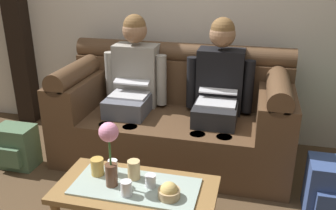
{
  "coord_description": "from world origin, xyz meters",
  "views": [
    {
      "loc": [
        0.65,
        -1.65,
        1.62
      ],
      "look_at": [
        0.01,
        0.89,
        0.59
      ],
      "focal_mm": 38.82,
      "sensor_mm": 36.0,
      "label": 1
    }
  ],
  "objects_px": {
    "flower_vase": "(110,147)",
    "backpack_right": "(332,190)",
    "cup_far_center": "(126,188)",
    "snack_bowl": "(169,192)",
    "person_right": "(218,89)",
    "backpack_left": "(16,147)",
    "coffee_table": "(136,193)",
    "cup_far_right": "(134,170)",
    "couch": "(174,116)",
    "cup_far_left": "(113,167)",
    "cup_near_left": "(150,181)",
    "cup_near_right": "(97,167)",
    "person_left": "(133,82)"
  },
  "relations": [
    {
      "from": "person_right",
      "to": "flower_vase",
      "type": "relative_size",
      "value": 2.92
    },
    {
      "from": "person_right",
      "to": "couch",
      "type": "bearing_deg",
      "value": 179.7
    },
    {
      "from": "snack_bowl",
      "to": "cup_far_left",
      "type": "xyz_separation_m",
      "value": [
        -0.41,
        0.15,
        0.01
      ]
    },
    {
      "from": "couch",
      "to": "coffee_table",
      "type": "distance_m",
      "value": 1.05
    },
    {
      "from": "cup_far_right",
      "to": "person_left",
      "type": "bearing_deg",
      "value": 109.0
    },
    {
      "from": "coffee_table",
      "to": "cup_far_right",
      "type": "xyz_separation_m",
      "value": [
        -0.04,
        0.08,
        0.11
      ]
    },
    {
      "from": "cup_near_left",
      "to": "cup_far_right",
      "type": "height_order",
      "value": "cup_far_right"
    },
    {
      "from": "cup_far_right",
      "to": "backpack_right",
      "type": "height_order",
      "value": "cup_far_right"
    },
    {
      "from": "person_left",
      "to": "cup_far_right",
      "type": "relative_size",
      "value": 9.97
    },
    {
      "from": "couch",
      "to": "person_left",
      "type": "relative_size",
      "value": 1.59
    },
    {
      "from": "cup_near_left",
      "to": "cup_near_right",
      "type": "xyz_separation_m",
      "value": [
        -0.37,
        0.05,
        0.02
      ]
    },
    {
      "from": "cup_far_left",
      "to": "backpack_left",
      "type": "xyz_separation_m",
      "value": [
        -1.06,
        0.44,
        -0.22
      ]
    },
    {
      "from": "cup_far_left",
      "to": "backpack_right",
      "type": "height_order",
      "value": "cup_far_left"
    },
    {
      "from": "cup_near_right",
      "to": "cup_far_left",
      "type": "xyz_separation_m",
      "value": [
        0.09,
        0.03,
        -0.01
      ]
    },
    {
      "from": "couch",
      "to": "cup_near_left",
      "type": "relative_size",
      "value": 24.83
    },
    {
      "from": "coffee_table",
      "to": "cup_near_right",
      "type": "xyz_separation_m",
      "value": [
        -0.28,
        0.06,
        0.11
      ]
    },
    {
      "from": "person_right",
      "to": "cup_far_center",
      "type": "xyz_separation_m",
      "value": [
        -0.39,
        -1.15,
        -0.26
      ]
    },
    {
      "from": "flower_vase",
      "to": "backpack_right",
      "type": "distance_m",
      "value": 1.51
    },
    {
      "from": "person_left",
      "to": "backpack_left",
      "type": "xyz_separation_m",
      "value": [
        -0.87,
        -0.51,
        -0.48
      ]
    },
    {
      "from": "flower_vase",
      "to": "snack_bowl",
      "type": "relative_size",
      "value": 3.2
    },
    {
      "from": "cup_far_center",
      "to": "snack_bowl",
      "type": "bearing_deg",
      "value": 9.14
    },
    {
      "from": "cup_far_center",
      "to": "cup_near_left",
      "type": "bearing_deg",
      "value": 47.44
    },
    {
      "from": "couch",
      "to": "flower_vase",
      "type": "bearing_deg",
      "value": -97.49
    },
    {
      "from": "cup_near_left",
      "to": "cup_near_right",
      "type": "relative_size",
      "value": 0.7
    },
    {
      "from": "flower_vase",
      "to": "cup_far_right",
      "type": "distance_m",
      "value": 0.25
    },
    {
      "from": "person_right",
      "to": "cup_far_right",
      "type": "relative_size",
      "value": 9.97
    },
    {
      "from": "couch",
      "to": "flower_vase",
      "type": "distance_m",
      "value": 1.11
    },
    {
      "from": "couch",
      "to": "backpack_left",
      "type": "distance_m",
      "value": 1.35
    },
    {
      "from": "person_left",
      "to": "cup_near_right",
      "type": "height_order",
      "value": "person_left"
    },
    {
      "from": "cup_near_right",
      "to": "backpack_right",
      "type": "bearing_deg",
      "value": 15.52
    },
    {
      "from": "snack_bowl",
      "to": "backpack_left",
      "type": "distance_m",
      "value": 1.6
    },
    {
      "from": "person_right",
      "to": "backpack_right",
      "type": "xyz_separation_m",
      "value": [
        0.85,
        -0.57,
        -0.46
      ]
    },
    {
      "from": "coffee_table",
      "to": "cup_far_right",
      "type": "distance_m",
      "value": 0.14
    },
    {
      "from": "person_right",
      "to": "coffee_table",
      "type": "bearing_deg",
      "value": -109.43
    },
    {
      "from": "person_right",
      "to": "backpack_left",
      "type": "bearing_deg",
      "value": -162.34
    },
    {
      "from": "flower_vase",
      "to": "backpack_right",
      "type": "xyz_separation_m",
      "value": [
        1.36,
        0.51,
        -0.42
      ]
    },
    {
      "from": "cup_far_left",
      "to": "backpack_right",
      "type": "distance_m",
      "value": 1.47
    },
    {
      "from": "couch",
      "to": "cup_far_right",
      "type": "relative_size",
      "value": 15.83
    },
    {
      "from": "couch",
      "to": "backpack_right",
      "type": "relative_size",
      "value": 4.79
    },
    {
      "from": "backpack_right",
      "to": "coffee_table",
      "type": "bearing_deg",
      "value": -158.61
    },
    {
      "from": "person_right",
      "to": "coffee_table",
      "type": "relative_size",
      "value": 1.24
    },
    {
      "from": "couch",
      "to": "cup_far_center",
      "type": "bearing_deg",
      "value": -91.0
    },
    {
      "from": "person_left",
      "to": "coffee_table",
      "type": "height_order",
      "value": "person_left"
    },
    {
      "from": "couch",
      "to": "cup_far_left",
      "type": "relative_size",
      "value": 19.28
    },
    {
      "from": "coffee_table",
      "to": "snack_bowl",
      "type": "height_order",
      "value": "snack_bowl"
    },
    {
      "from": "person_left",
      "to": "cup_far_left",
      "type": "xyz_separation_m",
      "value": [
        0.19,
        -0.96,
        -0.26
      ]
    },
    {
      "from": "flower_vase",
      "to": "backpack_left",
      "type": "bearing_deg",
      "value": 152.84
    },
    {
      "from": "cup_far_center",
      "to": "coffee_table",
      "type": "bearing_deg",
      "value": 79.2
    },
    {
      "from": "couch",
      "to": "cup_far_right",
      "type": "distance_m",
      "value": 0.97
    },
    {
      "from": "coffee_table",
      "to": "cup_far_left",
      "type": "bearing_deg",
      "value": 153.85
    }
  ]
}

